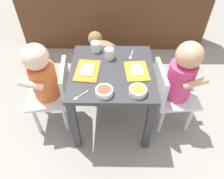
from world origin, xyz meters
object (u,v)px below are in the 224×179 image
Objects in this scene: seated_child_left at (45,78)px; spoon_by_right_tray at (80,96)px; food_tray_right at (137,71)px; spoon_by_left_tray at (131,55)px; cereal_bowl_right_side at (104,91)px; seated_child_right at (180,78)px; veggie_bowl_far at (138,91)px; food_tray_left at (87,70)px; water_cup_left at (109,54)px; dog at (106,52)px; water_cup_right at (96,47)px; dining_table at (112,81)px.

seated_child_left is 8.29× the size of spoon_by_right_tray.
food_tray_right is 0.16m from spoon_by_left_tray.
food_tray_right is 0.39m from spoon_by_right_tray.
food_tray_right is 0.27m from cereal_bowl_right_side.
seated_child_right is at bearing -28.83° from spoon_by_left_tray.
seated_child_right reaches higher than veggie_bowl_far.
water_cup_left is (0.13, 0.13, 0.03)m from food_tray_left.
dog is 6.02× the size of water_cup_left.
seated_child_right is at bearing -0.36° from food_tray_left.
water_cup_right is at bearing 167.63° from spoon_by_left_tray.
food_tray_left is 3.24× the size of water_cup_right.
spoon_by_left_tray is (0.55, 0.17, 0.05)m from seated_child_left.
seated_child_left reaches higher than spoon_by_left_tray.
food_tray_right is at bearing 87.87° from veggie_bowl_far.
water_cup_right reaches higher than dog.
dog is 0.82m from veggie_bowl_far.
dog is 2.21× the size of food_tray_right.
seated_child_left is 0.39m from water_cup_right.
spoon_by_right_tray is (-0.06, -0.42, -0.03)m from water_cup_right.
water_cup_left is at bearing -169.70° from spoon_by_left_tray.
food_tray_left is 1.11× the size of food_tray_right.
water_cup_left is 0.36m from veggie_bowl_far.
water_cup_left is 0.32m from cereal_bowl_right_side.
food_tray_left is 0.30m from food_tray_right.
water_cup_left is at bearing 65.74° from spoon_by_right_tray.
seated_child_left is 10.21× the size of water_cup_right.
dog is 0.66m from food_tray_right.
water_cup_right is at bearing 141.20° from food_tray_right.
spoon_by_right_tray is at bearing -174.85° from veggie_bowl_far.
spoon_by_right_tray is (-0.16, -0.35, -0.03)m from water_cup_left.
food_tray_right is at bearing -69.57° from dog.
dining_table is 0.26m from veggie_bowl_far.
dining_table is 5.38× the size of cereal_bowl_right_side.
spoon_by_left_tray is at bearing 50.45° from dining_table.
spoon_by_right_tray is (-0.11, -0.78, 0.26)m from dog.
food_tray_left is 2.18× the size of cereal_bowl_right_side.
spoon_by_right_tray is (-0.17, -0.22, 0.10)m from dining_table.
veggie_bowl_far is at bearing -62.69° from water_cup_left.
spoon_by_left_tray is at bearing 10.30° from water_cup_left.
dining_table is at bearing 51.47° from spoon_by_right_tray.
spoon_by_left_tray and spoon_by_right_tray have the same top height.
food_tray_right is at bearing 0.00° from food_tray_left.
seated_child_right reaches higher than water_cup_left.
veggie_bowl_far is at bearing -52.85° from dining_table.
dining_table is 5.36× the size of veggie_bowl_far.
seated_child_right is 0.34m from veggie_bowl_far.
seated_child_right is at bearing 19.13° from spoon_by_right_tray.
spoon_by_right_tray is at bearing -98.40° from dog.
dining_table is at bearing 127.15° from veggie_bowl_far.
seated_child_left is 0.58m from spoon_by_left_tray.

